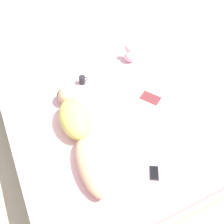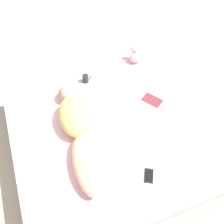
{
  "view_description": "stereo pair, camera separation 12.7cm",
  "coord_description": "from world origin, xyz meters",
  "views": [
    {
      "loc": [
        -0.58,
        -1.43,
        2.6
      ],
      "look_at": [
        0.15,
        0.13,
        0.5
      ],
      "focal_mm": 42.0,
      "sensor_mm": 36.0,
      "label": 1
    },
    {
      "loc": [
        -0.46,
        -1.48,
        2.6
      ],
      "look_at": [
        0.15,
        0.13,
        0.5
      ],
      "focal_mm": 42.0,
      "sensor_mm": 36.0,
      "label": 2
    }
  ],
  "objects": [
    {
      "name": "ground_plane",
      "position": [
        0.0,
        0.0,
        0.0
      ],
      "size": [
        12.0,
        12.0,
        0.0
      ],
      "primitive_type": "plane",
      "color": "#B7A88E"
    },
    {
      "name": "bed",
      "position": [
        0.0,
        0.0,
        0.22
      ],
      "size": [
        1.85,
        2.05,
        0.45
      ],
      "color": "beige",
      "rests_on": "ground_plane"
    },
    {
      "name": "person",
      "position": [
        -0.25,
        0.03,
        0.55
      ],
      "size": [
        0.36,
        1.31,
        0.24
      ],
      "rotation": [
        0.0,
        0.0,
        -0.08
      ],
      "color": "tan",
      "rests_on": "bed"
    },
    {
      "name": "open_magazine",
      "position": [
        0.55,
        0.1,
        0.45
      ],
      "size": [
        0.54,
        0.5,
        0.01
      ],
      "rotation": [
        0.0,
        0.0,
        0.58
      ],
      "color": "silver",
      "rests_on": "bed"
    },
    {
      "name": "coffee_mug",
      "position": [
        0.05,
        0.71,
        0.5
      ],
      "size": [
        0.11,
        0.07,
        0.1
      ],
      "color": "#232328",
      "rests_on": "bed"
    },
    {
      "name": "cell_phone",
      "position": [
        0.21,
        -0.63,
        0.46
      ],
      "size": [
        0.14,
        0.16,
        0.01
      ],
      "rotation": [
        0.0,
        0.0,
        -0.51
      ],
      "color": "black",
      "rests_on": "bed"
    },
    {
      "name": "plush_toy",
      "position": [
        0.73,
        0.84,
        0.53
      ],
      "size": [
        0.15,
        0.17,
        0.2
      ],
      "color": "#DB9EB2",
      "rests_on": "bed"
    }
  ]
}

